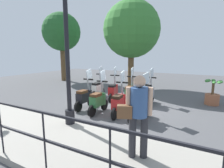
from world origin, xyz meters
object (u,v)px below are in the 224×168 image
at_px(scooter_near_1, 119,102).
at_px(scooter_near_2, 98,100).
at_px(tree_large, 62,32).
at_px(scooter_near_0, 140,106).
at_px(scooter_far_3, 98,88).
at_px(lamp_post_near, 67,52).
at_px(tree_distant, 132,30).
at_px(scooter_far_0, 148,94).
at_px(potted_palm, 212,94).
at_px(pedestrian_with_bag, 138,111).
at_px(scooter_far_1, 130,92).
at_px(scooter_near_3, 85,97).
at_px(scooter_far_2, 113,90).

xyz_separation_m(scooter_near_1, scooter_near_2, (-0.12, 0.77, 0.00)).
bearing_deg(tree_large, scooter_near_1, -124.80).
distance_m(scooter_near_0, scooter_far_3, 3.39).
xyz_separation_m(lamp_post_near, tree_distant, (6.60, 0.85, 1.41)).
height_order(tree_large, scooter_far_0, tree_large).
relative_size(potted_palm, scooter_near_0, 0.69).
relative_size(scooter_near_0, scooter_far_3, 1.00).
xyz_separation_m(pedestrian_with_bag, scooter_near_1, (2.26, 1.49, -0.60)).
height_order(pedestrian_with_bag, scooter_far_3, pedestrian_with_bag).
bearing_deg(scooter_far_3, scooter_near_2, -150.60).
distance_m(scooter_far_1, scooter_far_3, 1.76).
bearing_deg(scooter_near_0, scooter_far_3, 69.80).
height_order(pedestrian_with_bag, potted_palm, pedestrian_with_bag).
bearing_deg(scooter_near_3, scooter_far_0, -50.41).
bearing_deg(scooter_far_1, tree_large, 56.09).
height_order(pedestrian_with_bag, scooter_far_0, pedestrian_with_bag).
relative_size(lamp_post_near, scooter_far_1, 2.93).
xyz_separation_m(lamp_post_near, tree_large, (6.85, 6.77, 1.62)).
bearing_deg(scooter_far_0, scooter_far_2, 96.24).
distance_m(potted_palm, scooter_far_2, 4.23).
bearing_deg(tree_large, tree_distant, -92.37).
distance_m(tree_distant, scooter_near_3, 5.83).
relative_size(scooter_far_1, scooter_far_2, 1.00).
relative_size(pedestrian_with_bag, tree_distant, 0.30).
relative_size(scooter_near_2, scooter_far_0, 1.00).
bearing_deg(scooter_near_3, scooter_far_2, -13.67).
bearing_deg(potted_palm, scooter_near_1, 137.12).
bearing_deg(lamp_post_near, scooter_far_0, -20.69).
bearing_deg(scooter_near_2, tree_distant, 9.63).
height_order(tree_distant, potted_palm, tree_distant).
distance_m(scooter_near_2, scooter_far_3, 2.30).
relative_size(scooter_near_3, scooter_far_1, 1.00).
height_order(lamp_post_near, scooter_far_3, lamp_post_near).
relative_size(scooter_near_2, scooter_far_2, 1.00).
bearing_deg(scooter_far_3, scooter_far_0, -94.58).
bearing_deg(scooter_near_0, tree_distant, 39.06).
xyz_separation_m(lamp_post_near, scooter_near_2, (1.48, -0.01, -1.68)).
height_order(tree_large, potted_palm, tree_large).
relative_size(tree_distant, scooter_far_1, 3.45).
height_order(potted_palm, scooter_far_2, scooter_far_2).
relative_size(pedestrian_with_bag, tree_large, 0.30).
xyz_separation_m(tree_distant, scooter_far_2, (-3.29, -0.49, -3.09)).
xyz_separation_m(scooter_near_1, scooter_far_1, (1.65, 0.28, 0.00)).
bearing_deg(scooter_far_3, scooter_near_1, -135.44).
relative_size(pedestrian_with_bag, scooter_near_1, 1.03).
height_order(lamp_post_near, pedestrian_with_bag, lamp_post_near).
bearing_deg(pedestrian_with_bag, scooter_far_1, 2.58).
xyz_separation_m(potted_palm, scooter_far_0, (-1.31, 2.37, 0.04)).
distance_m(tree_large, scooter_near_2, 9.25).
bearing_deg(scooter_far_2, tree_large, 49.23).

